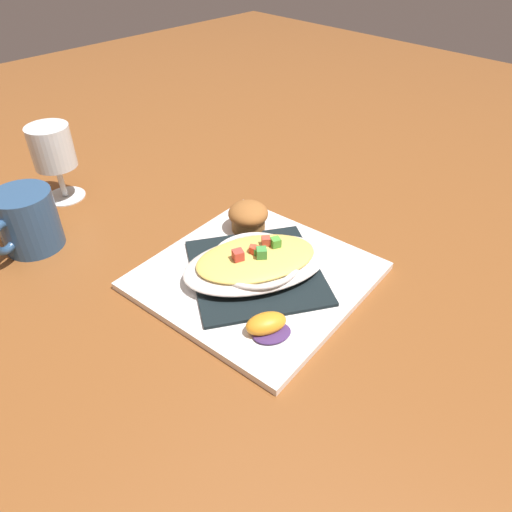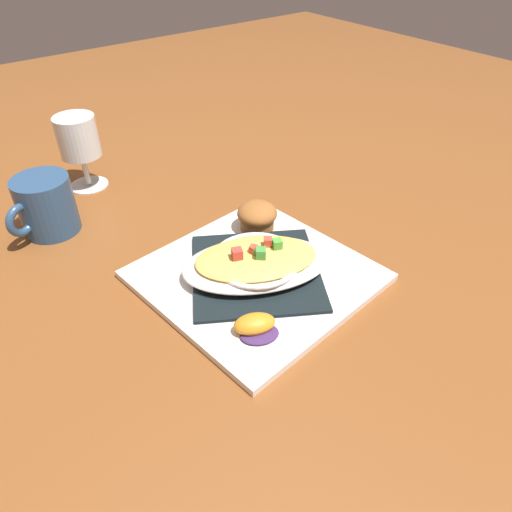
{
  "view_description": "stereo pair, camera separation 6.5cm",
  "coord_description": "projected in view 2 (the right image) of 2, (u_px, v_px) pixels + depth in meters",
  "views": [
    {
      "loc": [
        0.36,
        -0.37,
        0.44
      ],
      "look_at": [
        0.0,
        0.0,
        0.04
      ],
      "focal_mm": 33.52,
      "sensor_mm": 36.0,
      "label": 1
    },
    {
      "loc": [
        0.41,
        -0.32,
        0.44
      ],
      "look_at": [
        0.0,
        0.0,
        0.04
      ],
      "focal_mm": 33.52,
      "sensor_mm": 36.0,
      "label": 2
    }
  ],
  "objects": [
    {
      "name": "ground_plane",
      "position": [
        256.0,
        279.0,
        0.68
      ],
      "size": [
        2.6,
        2.6,
        0.0
      ],
      "primitive_type": "plane",
      "color": "brown"
    },
    {
      "name": "square_plate",
      "position": [
        256.0,
        276.0,
        0.67
      ],
      "size": [
        0.31,
        0.31,
        0.01
      ],
      "primitive_type": "cube",
      "rotation": [
        0.0,
        0.0,
        0.11
      ],
      "color": "white",
      "rests_on": "ground_plane"
    },
    {
      "name": "gratin_dish",
      "position": [
        256.0,
        261.0,
        0.66
      ],
      "size": [
        0.2,
        0.24,
        0.04
      ],
      "color": "white",
      "rests_on": "folded_napkin"
    },
    {
      "name": "muffin",
      "position": [
        257.0,
        216.0,
        0.74
      ],
      "size": [
        0.06,
        0.06,
        0.05
      ],
      "color": "#986431",
      "rests_on": "square_plate"
    },
    {
      "name": "coffee_mug",
      "position": [
        47.0,
        209.0,
        0.75
      ],
      "size": [
        0.09,
        0.11,
        0.09
      ],
      "color": "navy",
      "rests_on": "ground_plane"
    },
    {
      "name": "folded_napkin",
      "position": [
        256.0,
        271.0,
        0.67
      ],
      "size": [
        0.25,
        0.25,
        0.01
      ],
      "primitive_type": "cube",
      "rotation": [
        0.0,
        0.0,
        1.02
      ],
      "color": "black",
      "rests_on": "square_plate"
    },
    {
      "name": "stemmed_glass",
      "position": [
        79.0,
        141.0,
        0.83
      ],
      "size": [
        0.07,
        0.07,
        0.13
      ],
      "color": "white",
      "rests_on": "ground_plane"
    },
    {
      "name": "orange_garnish",
      "position": [
        256.0,
        326.0,
        0.58
      ],
      "size": [
        0.06,
        0.06,
        0.02
      ],
      "color": "#452A5F",
      "rests_on": "square_plate"
    }
  ]
}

